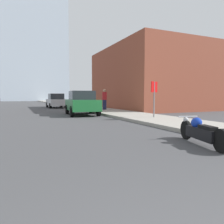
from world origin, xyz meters
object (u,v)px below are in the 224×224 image
object	(u,v)px
parked_car_green	(82,103)
parked_car_silver	(56,101)
motorcycle	(201,132)
pedestrian	(105,99)
stop_sign	(154,93)

from	to	relation	value
parked_car_green	parked_car_silver	xyz separation A→B (m)	(-0.04, 10.76, -0.06)
motorcycle	parked_car_silver	distance (m)	21.35
parked_car_green	pedestrian	size ratio (longest dim) A/B	2.27
pedestrian	motorcycle	bearing A→B (deg)	-100.65
parked_car_silver	pedestrian	xyz separation A→B (m)	(2.94, -7.81, 0.28)
parked_car_silver	pedestrian	distance (m)	8.35
stop_sign	pedestrian	size ratio (longest dim) A/B	1.11
stop_sign	parked_car_green	bearing A→B (deg)	121.07
parked_car_green	stop_sign	size ratio (longest dim) A/B	2.05
motorcycle	stop_sign	distance (m)	6.46
parked_car_silver	pedestrian	bearing A→B (deg)	-69.98
parked_car_green	parked_car_silver	bearing A→B (deg)	95.25
motorcycle	pedestrian	xyz separation A→B (m)	(2.54, 13.53, 0.73)
parked_car_green	parked_car_silver	size ratio (longest dim) A/B	0.99
motorcycle	stop_sign	bearing A→B (deg)	81.78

